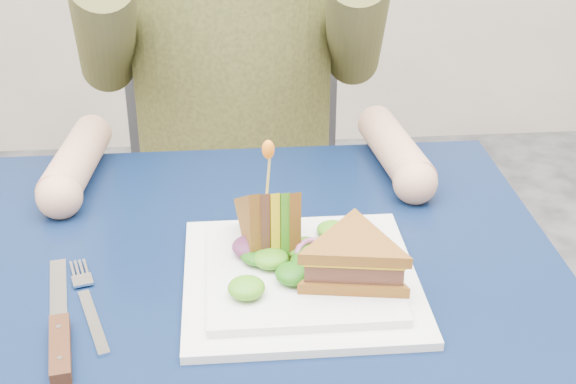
{
  "coord_description": "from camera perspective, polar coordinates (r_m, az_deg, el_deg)",
  "views": [
    {
      "loc": [
        -0.02,
        -0.73,
        1.24
      ],
      "look_at": [
        0.05,
        0.06,
        0.82
      ],
      "focal_mm": 50.0,
      "sensor_mm": 36.0,
      "label": 1
    }
  ],
  "objects": [
    {
      "name": "table",
      "position": [
        0.94,
        -2.86,
        -11.03
      ],
      "size": [
        0.75,
        0.75,
        0.73
      ],
      "color": "black",
      "rests_on": "ground"
    },
    {
      "name": "chair",
      "position": [
        1.58,
        -3.76,
        1.5
      ],
      "size": [
        0.42,
        0.4,
        0.93
      ],
      "color": "#47474C",
      "rests_on": "ground"
    },
    {
      "name": "plate",
      "position": [
        0.9,
        0.91,
        -6.02
      ],
      "size": [
        0.26,
        0.26,
        0.02
      ],
      "color": "white",
      "rests_on": "table"
    },
    {
      "name": "sandwich_flat",
      "position": [
        0.87,
        4.72,
        -4.78
      ],
      "size": [
        0.16,
        0.16,
        0.05
      ],
      "color": "brown",
      "rests_on": "plate"
    },
    {
      "name": "sandwich_upright",
      "position": [
        0.91,
        -1.35,
        -2.2
      ],
      "size": [
        0.08,
        0.12,
        0.12
      ],
      "color": "brown",
      "rests_on": "plate"
    },
    {
      "name": "fork",
      "position": [
        0.89,
        -13.95,
        -7.89
      ],
      "size": [
        0.07,
        0.18,
        0.01
      ],
      "color": "silver",
      "rests_on": "table"
    },
    {
      "name": "knife",
      "position": [
        0.85,
        -15.92,
        -9.87
      ],
      "size": [
        0.06,
        0.22,
        0.02
      ],
      "color": "silver",
      "rests_on": "table"
    },
    {
      "name": "toothpick",
      "position": [
        0.88,
        -1.4,
        1.4
      ],
      "size": [
        0.01,
        0.01,
        0.06
      ],
      "primitive_type": "cylinder",
      "rotation": [
        0.14,
        0.07,
        0.0
      ],
      "color": "tan",
      "rests_on": "sandwich_upright"
    },
    {
      "name": "toothpick_frill",
      "position": [
        0.87,
        -1.42,
        3.04
      ],
      "size": [
        0.01,
        0.01,
        0.02
      ],
      "primitive_type": "ellipsoid",
      "color": "orange",
      "rests_on": "sandwich_upright"
    },
    {
      "name": "lettuce_spill",
      "position": [
        0.9,
        1.17,
        -4.54
      ],
      "size": [
        0.15,
        0.13,
        0.02
      ],
      "primitive_type": null,
      "color": "#337A14",
      "rests_on": "plate"
    },
    {
      "name": "onion_ring",
      "position": [
        0.89,
        1.85,
        -4.41
      ],
      "size": [
        0.04,
        0.04,
        0.02
      ],
      "primitive_type": "torus",
      "rotation": [
        0.44,
        0.0,
        0.0
      ],
      "color": "#9E4C7A",
      "rests_on": "plate"
    }
  ]
}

